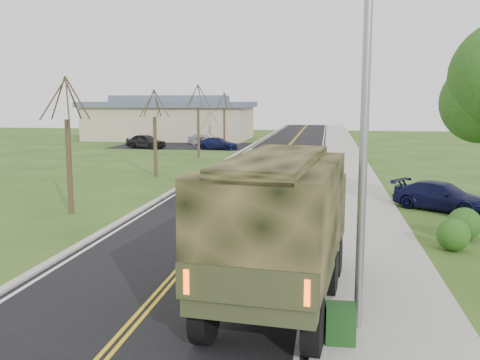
% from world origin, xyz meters
% --- Properties ---
extents(ground, '(160.00, 160.00, 0.00)m').
position_xyz_m(ground, '(0.00, 0.00, 0.00)').
color(ground, '#2A4517').
rests_on(ground, ground).
extents(road, '(8.00, 120.00, 0.01)m').
position_xyz_m(road, '(0.00, 40.00, 0.01)').
color(road, black).
rests_on(road, ground).
extents(curb_right, '(0.30, 120.00, 0.12)m').
position_xyz_m(curb_right, '(4.15, 40.00, 0.06)').
color(curb_right, '#9E998E').
rests_on(curb_right, ground).
extents(sidewalk_right, '(3.20, 120.00, 0.10)m').
position_xyz_m(sidewalk_right, '(5.90, 40.00, 0.05)').
color(sidewalk_right, '#9E998E').
rests_on(sidewalk_right, ground).
extents(curb_left, '(0.30, 120.00, 0.10)m').
position_xyz_m(curb_left, '(-4.15, 40.00, 0.05)').
color(curb_left, '#9E998E').
rests_on(curb_left, ground).
extents(street_light, '(1.65, 0.22, 8.00)m').
position_xyz_m(street_light, '(4.90, -0.50, 4.43)').
color(street_light, gray).
rests_on(street_light, ground).
extents(bare_tree_a, '(1.93, 2.26, 6.08)m').
position_xyz_m(bare_tree_a, '(-7.00, 10.00, 2.63)').
color(bare_tree_a, '#38281C').
rests_on(bare_tree_a, ground).
extents(bare_tree_b, '(1.83, 2.14, 5.73)m').
position_xyz_m(bare_tree_b, '(-7.00, 22.00, 2.48)').
color(bare_tree_b, '#38281C').
rests_on(bare_tree_b, ground).
extents(bare_tree_c, '(2.04, 2.39, 6.42)m').
position_xyz_m(bare_tree_c, '(-7.00, 34.00, 2.78)').
color(bare_tree_c, '#38281C').
rests_on(bare_tree_c, ground).
extents(bare_tree_d, '(1.88, 2.20, 5.91)m').
position_xyz_m(bare_tree_d, '(-7.00, 46.00, 2.55)').
color(bare_tree_d, '#38281C').
rests_on(bare_tree_d, ground).
extents(commercial_building, '(25.50, 21.50, 5.65)m').
position_xyz_m(commercial_building, '(-15.98, 55.97, 2.69)').
color(commercial_building, tan).
rests_on(commercial_building, ground).
extents(military_truck, '(3.34, 7.81, 3.79)m').
position_xyz_m(military_truck, '(3.18, 0.85, 2.17)').
color(military_truck, black).
rests_on(military_truck, ground).
extents(suv_champagne, '(2.72, 5.33, 1.44)m').
position_xyz_m(suv_champagne, '(-1.64, 15.99, 0.72)').
color(suv_champagne, tan).
rests_on(suv_champagne, ground).
extents(sedan_silver, '(1.61, 4.48, 1.47)m').
position_xyz_m(sedan_silver, '(-0.80, 26.48, 0.74)').
color(sedan_silver, '#B3B4B9').
rests_on(sedan_silver, ground).
extents(pickup_navy, '(4.70, 4.06, 1.30)m').
position_xyz_m(pickup_navy, '(9.51, 13.45, 0.65)').
color(pickup_navy, black).
rests_on(pickup_navy, ground).
extents(utility_box_near, '(0.62, 0.52, 0.80)m').
position_xyz_m(utility_box_near, '(4.60, -1.33, 0.50)').
color(utility_box_near, '#184016').
rests_on(utility_box_near, sidewalk_right).
extents(lot_car_dark, '(4.78, 3.23, 1.51)m').
position_xyz_m(lot_car_dark, '(-14.67, 42.00, 0.76)').
color(lot_car_dark, black).
rests_on(lot_car_dark, ground).
extents(lot_car_silver, '(4.18, 1.83, 1.33)m').
position_xyz_m(lot_car_silver, '(-9.35, 47.28, 0.67)').
color(lot_car_silver, '#A8A7AC').
rests_on(lot_car_silver, ground).
extents(lot_car_navy, '(4.50, 2.53, 1.23)m').
position_xyz_m(lot_car_navy, '(-6.92, 42.00, 0.62)').
color(lot_car_navy, '#10143C').
rests_on(lot_car_navy, ground).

